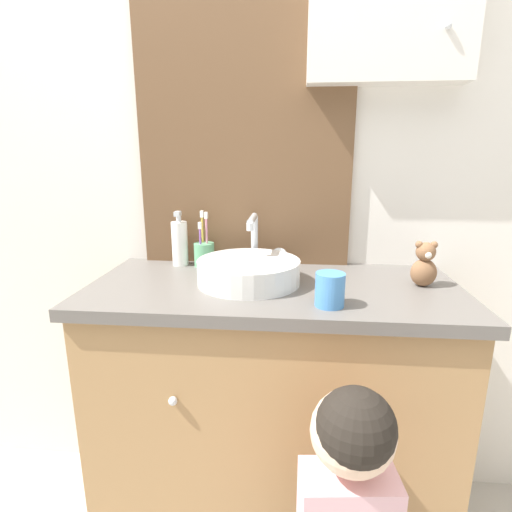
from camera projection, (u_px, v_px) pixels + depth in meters
name	position (u px, v px, depth m)	size (l,w,h in m)	color
wall_back	(282.00, 153.00, 1.38)	(3.20, 0.18, 2.50)	silver
vanity_counter	(272.00, 412.00, 1.32)	(1.12, 0.52, 0.90)	#A37A4C
sink_basin	(250.00, 270.00, 1.22)	(0.31, 0.37, 0.19)	white
toothbrush_holder	(204.00, 253.00, 1.39)	(0.07, 0.07, 0.19)	#66B27F
soap_dispenser	(180.00, 243.00, 1.40)	(0.06, 0.06, 0.19)	white
teddy_bear	(424.00, 265.00, 1.18)	(0.08, 0.06, 0.14)	brown
drinking_cup	(330.00, 290.00, 1.03)	(0.08, 0.08, 0.09)	#4789D1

